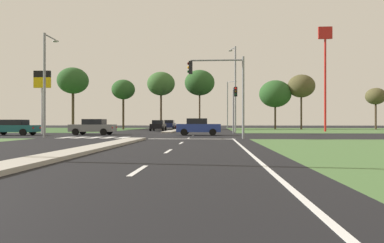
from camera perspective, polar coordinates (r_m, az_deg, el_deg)
ground_plane at (r=33.51m, az=-5.82°, el=-2.22°), size 200.00×200.00×0.00m
grass_verge_far_left at (r=65.34m, az=-24.75°, el=-1.18°), size 35.00×35.00×0.01m
grass_verge_far_right at (r=60.96m, az=22.73°, el=-1.26°), size 35.00×35.00×0.01m
median_island_near at (r=15.10m, az=-17.61°, el=-4.53°), size 1.20×22.00×0.14m
median_island_far at (r=58.31m, az=-1.84°, el=-1.25°), size 1.20×36.00×0.14m
lane_dash_near at (r=9.26m, az=-8.59°, el=-7.75°), size 0.14×2.00×0.01m
lane_dash_second at (r=15.15m, az=-3.82°, el=-4.77°), size 0.14×2.00×0.01m
lane_dash_third at (r=21.10m, az=-1.74°, el=-3.45°), size 0.14×2.00×0.01m
lane_dash_fourth at (r=27.07m, az=-0.58°, el=-2.71°), size 0.14×2.00×0.01m
lane_dash_fifth at (r=33.06m, az=0.16°, el=-2.24°), size 0.14×2.00×0.01m
edge_line_right at (r=15.16m, az=8.92°, el=-4.77°), size 0.14×24.00×0.01m
stop_bar_near at (r=26.13m, az=-0.07°, el=-2.81°), size 6.40×0.50×0.01m
crosswalk_bar_near at (r=30.28m, az=-19.51°, el=-2.43°), size 0.70×2.80×0.01m
crosswalk_bar_second at (r=29.85m, az=-17.47°, el=-2.47°), size 0.70×2.80×0.01m
crosswalk_bar_third at (r=29.46m, az=-15.38°, el=-2.50°), size 0.70×2.80×0.01m
crosswalk_bar_fourth at (r=29.10m, az=-13.24°, el=-2.53°), size 0.70×2.80×0.01m
crosswalk_bar_fifth at (r=28.79m, az=-11.04°, el=-2.56°), size 0.70×2.80×0.01m
car_black_near at (r=50.61m, az=-5.42°, el=-0.63°), size 1.96×4.15×1.52m
car_blue_second at (r=33.45m, az=1.03°, el=-0.84°), size 4.15×1.99×1.59m
car_grey_third at (r=35.90m, az=-15.54°, el=-0.82°), size 4.27×2.10×1.53m
car_navy_fourth at (r=62.68m, az=-3.66°, el=-0.48°), size 1.98×4.64×1.61m
car_teal_fifth at (r=37.63m, az=-26.69°, el=-0.82°), size 4.63×1.97×1.47m
traffic_signal_far_right at (r=38.07m, az=6.78°, el=3.29°), size 0.32×4.49×5.04m
traffic_signal_near_right at (r=26.61m, az=5.09°, el=6.16°), size 4.25×0.32×6.09m
street_lamp_second at (r=31.15m, az=-22.39°, el=6.34°), size 0.56×2.28×8.38m
street_lamp_third at (r=44.58m, az=6.89°, el=5.81°), size 0.92×1.85×10.61m
street_lamp_fourth at (r=69.50m, az=5.82°, el=3.10°), size 1.80×1.94×9.12m
fastfood_pole_sign at (r=50.98m, az=20.54°, el=9.71°), size 1.80×0.40×13.86m
fuel_price_totem at (r=40.74m, az=-22.86°, el=5.02°), size 1.80×0.24×6.65m
treeline_near at (r=65.60m, az=-18.52°, el=6.18°), size 5.35×5.35×10.75m
treeline_second at (r=61.25m, az=-10.94°, el=5.01°), size 3.91×3.91×8.41m
treeline_third at (r=61.42m, az=-4.99°, el=6.02°), size 4.75×4.75×9.85m
treeline_fourth at (r=64.70m, az=1.22°, el=6.21°), size 5.42×5.42×10.68m
treeline_fifth at (r=64.37m, az=17.10°, el=5.43°), size 4.64×4.64×9.44m
treeline_sixth at (r=64.18m, az=13.18°, el=4.33°), size 5.57×5.57×8.58m
treeline_seventh at (r=69.74m, az=27.34°, el=3.58°), size 3.39×3.39×7.20m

